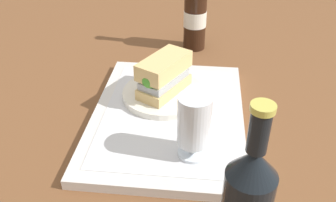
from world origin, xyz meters
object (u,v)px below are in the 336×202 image
beer_glass (194,125)px  sandwich (163,75)px  plate (164,94)px  second_bottle (195,14)px

beer_glass → sandwich: bearing=-157.8°
plate → second_bottle: bearing=170.3°
sandwich → second_bottle: 0.32m
beer_glass → second_bottle: second_bottle is taller
plate → second_bottle: 0.32m
sandwich → beer_glass: beer_glass is taller
beer_glass → plate: bearing=-158.5°
second_bottle → beer_glass: bearing=2.5°
plate → sandwich: size_ratio=1.31×
second_bottle → plate: bearing=-9.7°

